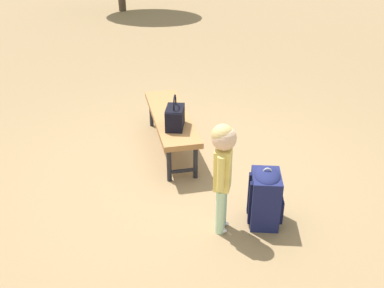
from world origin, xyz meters
name	(u,v)px	position (x,y,z in m)	size (l,w,h in m)	color
ground_plane	(189,172)	(0.00, 0.00, 0.00)	(40.00, 40.00, 0.00)	#8C704C
park_bench	(170,119)	(-0.58, 0.06, 0.39)	(1.65, 0.82, 0.45)	#9E6B3D
handbag	(175,116)	(-0.24, -0.04, 0.58)	(0.37, 0.32, 0.37)	black
child_standing	(223,162)	(0.97, -0.21, 0.67)	(0.22, 0.20, 1.01)	#B2D8B2
backpack_large	(265,196)	(1.07, 0.18, 0.28)	(0.41, 0.39, 0.56)	#191E4C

